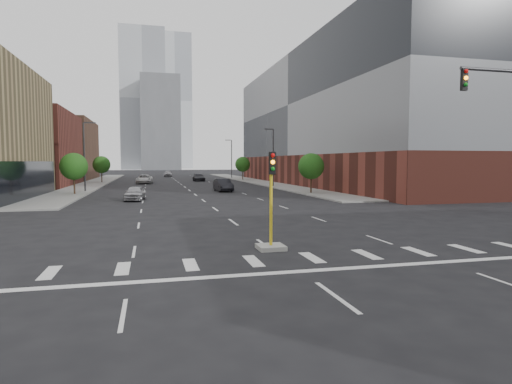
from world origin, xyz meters
name	(u,v)px	position (x,y,z in m)	size (l,w,h in m)	color
ground	(370,321)	(0.00, 0.00, 0.00)	(400.00, 400.00, 0.00)	black
sidewalk_left_far	(96,183)	(-15.00, 74.00, 0.07)	(5.00, 92.00, 0.15)	gray
sidewalk_right_far	(254,181)	(15.00, 74.00, 0.07)	(5.00, 92.00, 0.15)	gray
building_left_far_a	(5,149)	(-27.50, 66.00, 6.00)	(20.00, 22.00, 12.00)	brown
building_left_far_b	(44,150)	(-27.50, 92.00, 6.50)	(20.00, 24.00, 13.00)	brown
building_right_main	(353,121)	(29.50, 60.00, 11.00)	(24.00, 70.00, 22.00)	brown
tower_left	(143,101)	(-8.00, 220.00, 35.00)	(22.00, 22.00, 70.00)	#B2B7BC
tower_right	(174,103)	(10.00, 260.00, 40.00)	(20.00, 20.00, 80.00)	#B2B7BC
tower_mid	(160,124)	(0.00, 200.00, 22.00)	(18.00, 18.00, 44.00)	slate
median_traffic_signal	(271,228)	(0.00, 8.97, 0.97)	(1.20, 1.20, 4.40)	#999993
streetlight_right_a	(273,155)	(13.41, 55.00, 5.01)	(1.60, 0.22, 9.07)	#2D2D30
streetlight_right_b	(231,157)	(13.41, 90.00, 5.01)	(1.60, 0.22, 9.07)	#2D2D30
streetlight_left	(85,154)	(-13.41, 50.00, 5.01)	(1.60, 0.22, 9.07)	#2D2D30
tree_left_near	(74,166)	(-14.00, 45.00, 3.39)	(3.20, 3.20, 4.85)	#382619
tree_left_far	(102,165)	(-14.00, 75.00, 3.39)	(3.20, 3.20, 4.85)	#382619
tree_right_near	(311,166)	(14.00, 40.00, 3.39)	(3.20, 3.20, 4.85)	#382619
tree_right_far	(243,164)	(14.00, 80.00, 3.39)	(3.20, 3.20, 4.85)	#382619
car_near_left	(135,193)	(-6.77, 35.90, 0.76)	(1.79, 4.46, 1.52)	#9F9FA3
car_mid_right	(223,185)	(4.18, 46.82, 0.85)	(1.80, 5.17, 1.70)	black
car_far_left	(144,179)	(-6.23, 70.14, 0.81)	(2.68, 5.82, 1.62)	silver
car_deep_right	(199,177)	(4.38, 77.86, 0.75)	(2.12, 5.20, 1.51)	#222227
car_distant	(168,174)	(-0.71, 104.27, 0.84)	(1.98, 4.93, 1.68)	#A6A5AA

